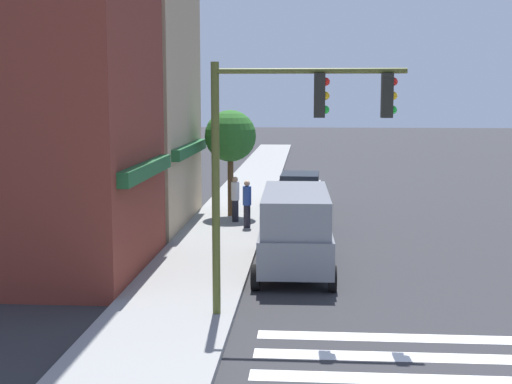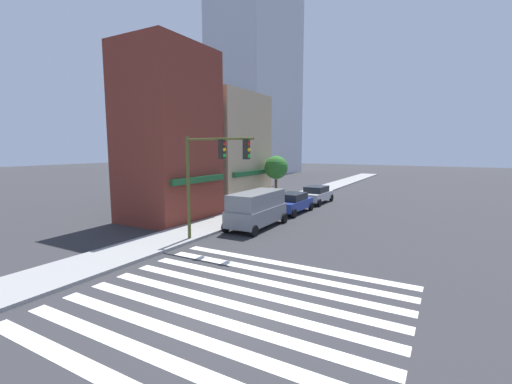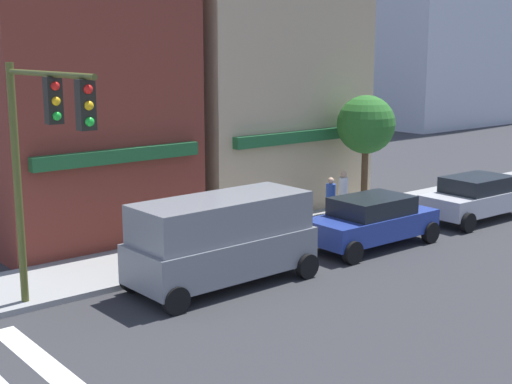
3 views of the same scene
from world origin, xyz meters
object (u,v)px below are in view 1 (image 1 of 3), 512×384
sedan_blue (298,210)px  sedan_silver (300,190)px  van_grey (295,227)px  street_tree (230,137)px  traffic_signal (286,136)px  pedestrian_white_shirt (235,198)px  pedestrian_blue_shirt (247,203)px

sedan_blue → sedan_silver: size_ratio=0.99×
van_grey → street_tree: bearing=17.1°
sedan_blue → street_tree: (2.72, 2.80, 2.54)m
traffic_signal → sedan_blue: size_ratio=1.31×
traffic_signal → pedestrian_white_shirt: size_ratio=3.27×
traffic_signal → pedestrian_white_shirt: bearing=11.3°
van_grey → street_tree: 9.20m
van_grey → pedestrian_white_shirt: 7.49m
traffic_signal → street_tree: (13.13, 2.66, -0.80)m
pedestrian_white_shirt → pedestrian_blue_shirt: same height
sedan_blue → pedestrian_blue_shirt: bearing=87.7°
van_grey → pedestrian_blue_shirt: (5.88, 1.90, -0.21)m
sedan_silver → pedestrian_white_shirt: size_ratio=2.51×
van_grey → sedan_silver: van_grey is taller
sedan_blue → sedan_silver: 5.61m
van_grey → pedestrian_blue_shirt: van_grey is taller
sedan_blue → sedan_silver: bearing=0.7°
sedan_blue → pedestrian_blue_shirt: pedestrian_blue_shirt is taller
street_tree → traffic_signal: bearing=-168.5°
van_grey → pedestrian_white_shirt: size_ratio=2.85×
traffic_signal → pedestrian_white_shirt: 12.32m
sedan_blue → street_tree: 4.66m
van_grey → pedestrian_white_shirt: van_grey is taller
sedan_silver → street_tree: size_ratio=1.03×
traffic_signal → van_grey: bearing=-1.7°
sedan_silver → pedestrian_blue_shirt: (-5.51, 1.90, 0.23)m
pedestrian_white_shirt → street_tree: bearing=-65.3°
traffic_signal → sedan_silver: traffic_signal is taller
traffic_signal → pedestrian_blue_shirt: traffic_signal is taller
street_tree → van_grey: bearing=-161.8°
van_grey → pedestrian_blue_shirt: 6.19m
traffic_signal → sedan_silver: (16.01, -0.14, -3.34)m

